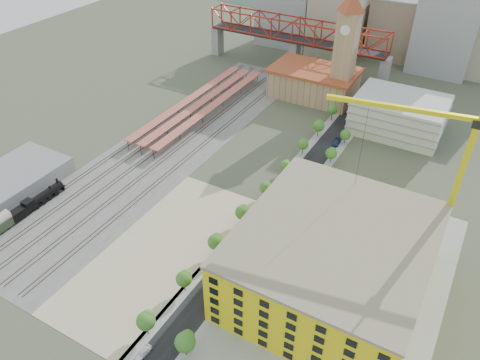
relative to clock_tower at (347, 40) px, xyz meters
The scene contains 32 objects.
ground 85.36m from the clock_tower, 95.71° to the right, with size 400.00×400.00×0.00m, color #474C38.
ballast_strip 81.63m from the clock_tower, 125.15° to the right, with size 36.00×165.00×0.06m, color #605E59.
dirt_lot 115.74m from the clock_tower, 96.14° to the right, with size 28.00×67.00×0.06m, color tan.
street_asphalt 71.48m from the clock_tower, 82.98° to the right, with size 12.00×170.00×0.06m, color black.
sidewalk_west 71.08m from the clock_tower, 87.80° to the right, with size 3.00×170.00×0.04m, color gray.
sidewalk_east 72.31m from the clock_tower, 78.27° to the right, with size 3.00×170.00×0.04m, color gray.
construction_pad 110.41m from the clock_tower, 69.69° to the right, with size 50.00×90.00×0.06m, color gray.
rail_tracks 82.57m from the clock_tower, 126.24° to the right, with size 26.56×160.00×0.18m.
platform_canopies 65.08m from the clock_tower, 144.47° to the right, with size 16.00×80.00×4.12m.
station_hall 25.65m from the clock_tower, behind, with size 38.00×24.00×13.10m.
clock_tower is the anchor object (origin of this frame).
parking_garage 36.81m from the clock_tower, 19.64° to the right, with size 34.00×26.00×14.00m, color silver.
truss_bridge 42.56m from the clock_tower, 142.85° to the left, with size 94.00×9.60×25.60m.
construction_building 107.36m from the clock_tower, 71.22° to the right, with size 44.60×50.60×18.80m.
warehouse 135.13m from the clock_tower, 123.93° to the right, with size 22.00×32.00×5.00m, color gray.
street_trees 80.70m from the clock_tower, 83.91° to the right, with size 15.40×124.40×8.00m.
skyline 62.60m from the clock_tower, 90.49° to the left, with size 133.00×46.00×60.00m.
distant_hills 213.32m from the clock_tower, 78.30° to the left, with size 647.00×264.00×227.00m.
locomotive 131.18m from the clock_tower, 116.84° to the right, with size 2.92×22.50×5.63m.
tower_crane 91.98m from the clock_tower, 55.27° to the right, with size 46.83×9.63×50.43m.
site_trailer_a 117.14m from the clock_tower, 85.97° to the right, with size 2.27×8.61×2.36m, color silver.
site_trailer_b 116.04m from the clock_tower, 85.93° to the right, with size 2.41×9.17×2.51m, color silver.
site_trailer_c 100.55m from the clock_tower, 85.26° to the right, with size 2.27×8.61×2.36m, color silver.
site_trailer_d 89.91m from the clock_tower, 84.64° to the right, with size 2.65×10.06×2.75m, color silver.
car_0 142.83m from the clock_tower, 87.95° to the right, with size 1.89×4.69×1.60m, color white.
car_1 99.54m from the clock_tower, 87.00° to the right, with size 1.61×4.62×1.52m, color #9FA0A4.
car_2 91.70m from the clock_tower, 86.72° to the right, with size 2.26×4.90×1.36m, color black.
car_3 60.71m from the clock_tower, 84.67° to the right, with size 1.87×4.61×1.34m, color navy.
car_4 117.75m from the clock_tower, 84.48° to the right, with size 1.60×3.97×1.35m, color white.
car_5 99.10m from the clock_tower, 83.36° to the right, with size 1.68×4.82×1.59m, color #9FA0A4.
car_6 79.15m from the clock_tower, 81.45° to the right, with size 2.21×4.79×1.33m, color black.
car_7 43.87m from the clock_tower, 71.03° to the right, with size 2.16×5.33×1.55m, color navy.
Camera 1 is at (62.96, -102.97, 94.38)m, focal length 35.00 mm.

